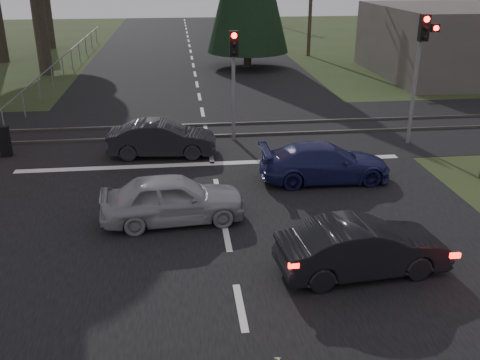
{
  "coord_description": "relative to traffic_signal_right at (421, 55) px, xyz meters",
  "views": [
    {
      "loc": [
        -1.03,
        -8.8,
        6.36
      ],
      "look_at": [
        0.4,
        3.5,
        1.3
      ],
      "focal_mm": 40.0,
      "sensor_mm": 36.0,
      "label": 1
    }
  ],
  "objects": [
    {
      "name": "ground",
      "position": [
        -7.55,
        -9.47,
        -3.31
      ],
      "size": [
        120.0,
        120.0,
        0.0
      ],
      "primitive_type": "plane",
      "color": "#2D3819",
      "rests_on": "ground"
    },
    {
      "name": "road",
      "position": [
        -7.55,
        0.53,
        -3.31
      ],
      "size": [
        14.0,
        100.0,
        0.01
      ],
      "primitive_type": "cube",
      "color": "black",
      "rests_on": "ground"
    },
    {
      "name": "rail_corridor",
      "position": [
        -7.55,
        2.53,
        -3.31
      ],
      "size": [
        120.0,
        8.0,
        0.01
      ],
      "primitive_type": "cube",
      "color": "black",
      "rests_on": "ground"
    },
    {
      "name": "stop_line",
      "position": [
        -7.55,
        -1.27,
        -3.3
      ],
      "size": [
        13.0,
        0.35,
        0.0
      ],
      "primitive_type": "cube",
      "color": "silver",
      "rests_on": "ground"
    },
    {
      "name": "rail_near",
      "position": [
        -7.55,
        1.73,
        -3.26
      ],
      "size": [
        120.0,
        0.12,
        0.1
      ],
      "primitive_type": "cube",
      "color": "#59544C",
      "rests_on": "ground"
    },
    {
      "name": "rail_far",
      "position": [
        -7.55,
        3.33,
        -3.26
      ],
      "size": [
        120.0,
        0.12,
        0.1
      ],
      "primitive_type": "cube",
      "color": "#59544C",
      "rests_on": "ground"
    },
    {
      "name": "traffic_signal_right",
      "position": [
        0.0,
        0.0,
        0.0
      ],
      "size": [
        0.68,
        0.48,
        4.7
      ],
      "color": "slate",
      "rests_on": "ground"
    },
    {
      "name": "traffic_signal_center",
      "position": [
        -6.55,
        1.2,
        -0.51
      ],
      "size": [
        0.32,
        0.48,
        4.1
      ],
      "color": "slate",
      "rests_on": "ground"
    },
    {
      "name": "fence_left",
      "position": [
        -15.35,
        13.03,
        -3.31
      ],
      "size": [
        0.1,
        36.0,
        1.2
      ],
      "primitive_type": null,
      "color": "slate",
      "rests_on": "ground"
    },
    {
      "name": "dark_hatchback",
      "position": [
        -4.76,
        -8.47,
        -2.7
      ],
      "size": [
        3.83,
        1.68,
        1.23
      ],
      "primitive_type": "imported",
      "rotation": [
        0.0,
        0.0,
        1.68
      ],
      "color": "black",
      "rests_on": "ground"
    },
    {
      "name": "silver_car",
      "position": [
        -8.85,
        -5.45,
        -2.68
      ],
      "size": [
        3.86,
        1.79,
        1.28
      ],
      "primitive_type": "imported",
      "rotation": [
        0.0,
        0.0,
        1.65
      ],
      "color": "#929499",
      "rests_on": "ground"
    },
    {
      "name": "blue_sedan",
      "position": [
        -4.16,
        -3.13,
        -2.73
      ],
      "size": [
        4.05,
        1.67,
        1.17
      ],
      "primitive_type": "imported",
      "rotation": [
        0.0,
        0.0,
        1.56
      ],
      "color": "#1A1D4F",
      "rests_on": "ground"
    },
    {
      "name": "dark_car_far",
      "position": [
        -9.23,
        -0.21,
        -2.7
      ],
      "size": [
        3.82,
        1.57,
        1.23
      ],
      "primitive_type": "imported",
      "rotation": [
        0.0,
        0.0,
        1.5
      ],
      "color": "black",
      "rests_on": "ground"
    }
  ]
}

